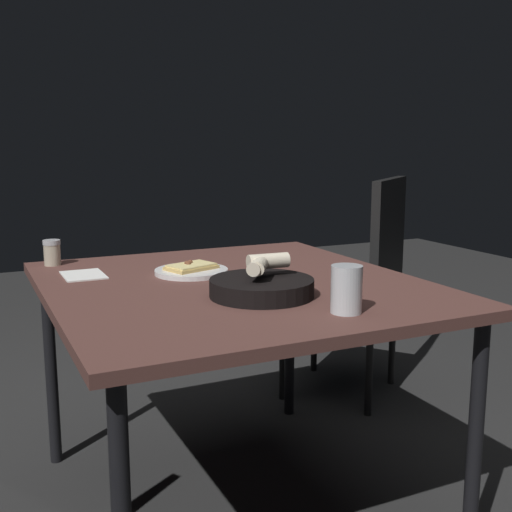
{
  "coord_description": "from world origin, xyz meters",
  "views": [
    {
      "loc": [
        1.65,
        -0.71,
        1.11
      ],
      "look_at": [
        -0.05,
        0.1,
        0.76
      ],
      "focal_mm": 44.52,
      "sensor_mm": 36.0,
      "label": 1
    }
  ],
  "objects_px": {
    "pizza_plate": "(191,270)",
    "dining_table": "(234,300)",
    "pepper_shaker": "(52,254)",
    "bread_basket": "(263,285)",
    "beer_glass": "(346,292)",
    "chair_far": "(361,276)"
  },
  "relations": [
    {
      "from": "pizza_plate",
      "to": "dining_table",
      "type": "bearing_deg",
      "value": 23.5
    },
    {
      "from": "dining_table",
      "to": "pizza_plate",
      "type": "relative_size",
      "value": 5.03
    },
    {
      "from": "pepper_shaker",
      "to": "bread_basket",
      "type": "bearing_deg",
      "value": 33.25
    },
    {
      "from": "beer_glass",
      "to": "chair_far",
      "type": "bearing_deg",
      "value": 143.49
    },
    {
      "from": "bread_basket",
      "to": "chair_far",
      "type": "xyz_separation_m",
      "value": [
        -0.74,
        0.83,
        -0.2
      ]
    },
    {
      "from": "dining_table",
      "to": "pepper_shaker",
      "type": "xyz_separation_m",
      "value": [
        -0.49,
        -0.44,
        0.09
      ]
    },
    {
      "from": "pepper_shaker",
      "to": "chair_far",
      "type": "xyz_separation_m",
      "value": [
        -0.07,
        1.27,
        -0.21
      ]
    },
    {
      "from": "pizza_plate",
      "to": "pepper_shaker",
      "type": "xyz_separation_m",
      "value": [
        -0.32,
        -0.37,
        0.03
      ]
    },
    {
      "from": "beer_glass",
      "to": "chair_far",
      "type": "xyz_separation_m",
      "value": [
        -0.97,
        0.72,
        -0.22
      ]
    },
    {
      "from": "pepper_shaker",
      "to": "pizza_plate",
      "type": "bearing_deg",
      "value": 48.85
    },
    {
      "from": "bread_basket",
      "to": "beer_glass",
      "type": "relative_size",
      "value": 2.41
    },
    {
      "from": "bread_basket",
      "to": "beer_glass",
      "type": "height_order",
      "value": "beer_glass"
    },
    {
      "from": "chair_far",
      "to": "bread_basket",
      "type": "bearing_deg",
      "value": -48.22
    },
    {
      "from": "pizza_plate",
      "to": "pepper_shaker",
      "type": "relative_size",
      "value": 2.69
    },
    {
      "from": "pizza_plate",
      "to": "beer_glass",
      "type": "bearing_deg",
      "value": 17.52
    },
    {
      "from": "bread_basket",
      "to": "pepper_shaker",
      "type": "xyz_separation_m",
      "value": [
        -0.67,
        -0.44,
        0.01
      ]
    },
    {
      "from": "dining_table",
      "to": "beer_glass",
      "type": "relative_size",
      "value": 9.9
    },
    {
      "from": "pizza_plate",
      "to": "chair_far",
      "type": "distance_m",
      "value": 1.0
    },
    {
      "from": "pizza_plate",
      "to": "pepper_shaker",
      "type": "bearing_deg",
      "value": -131.15
    },
    {
      "from": "pepper_shaker",
      "to": "beer_glass",
      "type": "bearing_deg",
      "value": 31.41
    },
    {
      "from": "beer_glass",
      "to": "pepper_shaker",
      "type": "relative_size",
      "value": 1.37
    },
    {
      "from": "pizza_plate",
      "to": "beer_glass",
      "type": "xyz_separation_m",
      "value": [
        0.58,
        0.18,
        0.04
      ]
    }
  ]
}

